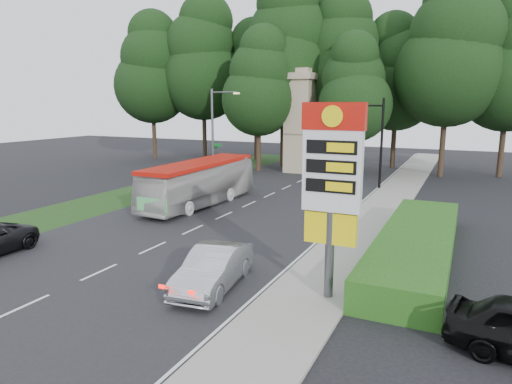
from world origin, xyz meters
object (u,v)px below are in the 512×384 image
at_px(monument, 300,120).
at_px(transit_bus, 200,184).
at_px(streetlight_signs, 215,130).
at_px(sedan_silver, 213,268).
at_px(traffic_signal_mast, 365,130).
at_px(gas_station_pylon, 332,175).

bearing_deg(monument, transit_bus, -93.20).
bearing_deg(streetlight_signs, monument, 58.03).
bearing_deg(monument, sedan_silver, -76.32).
bearing_deg(sedan_silver, traffic_signal_mast, 80.71).
relative_size(monument, sedan_silver, 2.14).
bearing_deg(transit_bus, gas_station_pylon, -39.16).
relative_size(gas_station_pylon, transit_bus, 0.65).
relative_size(gas_station_pylon, sedan_silver, 1.46).
bearing_deg(gas_station_pylon, streetlight_signs, 128.96).
distance_m(streetlight_signs, monument, 9.44).
bearing_deg(traffic_signal_mast, streetlight_signs, -171.08).
distance_m(traffic_signal_mast, monument, 9.76).
height_order(gas_station_pylon, sedan_silver, gas_station_pylon).
xyz_separation_m(traffic_signal_mast, streetlight_signs, (-12.67, -1.99, -0.23)).
relative_size(streetlight_signs, transit_bus, 0.76).
bearing_deg(gas_station_pylon, transit_bus, 137.87).
bearing_deg(transit_bus, sedan_silver, -53.06).
xyz_separation_m(gas_station_pylon, sedan_silver, (-4.18, -0.84, -3.68)).
bearing_deg(sedan_silver, streetlight_signs, 112.30).
distance_m(streetlight_signs, transit_bus, 10.32).
bearing_deg(sedan_silver, gas_station_pylon, 3.67).
xyz_separation_m(streetlight_signs, transit_bus, (4.04, -9.02, -2.97)).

